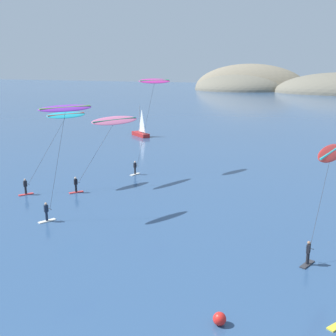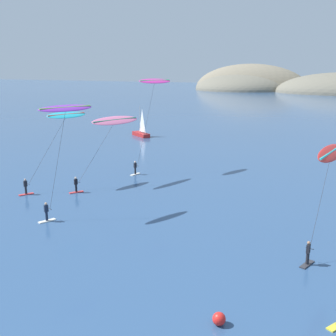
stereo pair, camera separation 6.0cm
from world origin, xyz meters
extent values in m
ellipsoid|color=#7A705B|center=(-37.42, 222.28, 0.00)|extent=(61.79, 27.79, 27.56)
ellipsoid|color=#6B6656|center=(-41.43, 219.10, 0.00)|extent=(49.64, 46.98, 17.50)
cube|color=#B22323|center=(-23.20, 61.39, 0.35)|extent=(4.69, 3.98, 0.70)
cone|color=#B22323|center=(-25.13, 62.82, 0.35)|extent=(2.13, 1.82, 0.67)
cylinder|color=#B2B2B7|center=(-23.44, 61.57, 3.20)|extent=(0.12, 0.12, 5.00)
pyramid|color=white|center=(-22.72, 61.03, 3.03)|extent=(1.50, 1.13, 4.25)
cylinder|color=#A5A5AD|center=(-22.72, 61.03, 0.95)|extent=(1.50, 1.13, 0.08)
cube|color=red|center=(-17.68, 23.70, 0.04)|extent=(1.14, 1.48, 0.08)
cylinder|color=black|center=(-17.68, 23.70, 0.48)|extent=(0.22, 0.22, 0.80)
cube|color=black|center=(-17.68, 23.70, 1.18)|extent=(0.32, 0.39, 0.60)
sphere|color=tan|center=(-17.68, 23.70, 1.60)|extent=(0.22, 0.22, 0.22)
cylinder|color=black|center=(-17.54, 24.02, 1.06)|extent=(0.52, 0.25, 0.04)
ellipsoid|color=#23B2C6|center=(-15.61, 28.52, 7.87)|extent=(3.20, 4.88, 0.71)
cylinder|color=#DB4C38|center=(-15.61, 28.52, 7.92)|extent=(1.90, 4.15, 0.16)
cylinder|color=#333338|center=(-16.58, 26.27, 4.41)|extent=(1.96, 4.53, 6.72)
cube|color=silver|center=(-10.69, 18.29, 0.04)|extent=(1.02, 1.52, 0.08)
cylinder|color=#192338|center=(-10.69, 18.29, 0.48)|extent=(0.22, 0.22, 0.80)
cube|color=#192338|center=(-10.69, 18.29, 1.18)|extent=(0.33, 0.39, 0.60)
sphere|color=tan|center=(-10.69, 18.29, 1.60)|extent=(0.22, 0.22, 0.22)
cylinder|color=black|center=(-10.54, 18.60, 1.06)|extent=(0.51, 0.28, 0.04)
ellipsoid|color=purple|center=(-9.64, 20.41, 9.57)|extent=(3.26, 4.97, 0.63)
cylinder|color=#7ACC42|center=(-9.64, 20.41, 9.62)|extent=(2.23, 4.30, 0.16)
cylinder|color=#333338|center=(-10.09, 19.51, 5.26)|extent=(0.93, 1.84, 8.41)
cube|color=red|center=(-13.30, 26.34, 0.04)|extent=(1.23, 1.43, 0.08)
cylinder|color=black|center=(-13.30, 26.34, 0.48)|extent=(0.22, 0.22, 0.80)
cube|color=black|center=(-13.30, 26.34, 1.18)|extent=(0.31, 0.39, 0.60)
sphere|color=beige|center=(-13.30, 26.34, 1.60)|extent=(0.22, 0.22, 0.22)
cylinder|color=black|center=(-13.16, 26.66, 1.06)|extent=(0.52, 0.24, 0.04)
ellipsoid|color=pink|center=(-11.25, 31.38, 7.15)|extent=(3.69, 6.33, 0.93)
cylinder|color=#14895B|center=(-11.25, 31.38, 7.20)|extent=(2.37, 5.55, 0.16)
cylinder|color=#333338|center=(-12.21, 29.02, 4.05)|extent=(1.94, 4.74, 6.01)
cube|color=silver|center=(-11.00, 35.44, 0.04)|extent=(0.77, 1.55, 0.08)
cylinder|color=black|center=(-11.00, 35.44, 0.48)|extent=(0.22, 0.22, 0.80)
cube|color=black|center=(-11.00, 35.44, 1.18)|extent=(0.33, 0.39, 0.60)
sphere|color=beige|center=(-11.00, 35.44, 1.60)|extent=(0.22, 0.22, 0.22)
cylinder|color=black|center=(-10.84, 35.76, 1.06)|extent=(0.51, 0.28, 0.04)
ellipsoid|color=#D62D9E|center=(-9.57, 38.28, 11.22)|extent=(3.43, 4.87, 0.70)
cylinder|color=#28D160|center=(-9.57, 38.28, 11.27)|extent=(2.17, 4.08, 0.16)
cylinder|color=#333338|center=(-10.20, 37.02, 6.09)|extent=(1.31, 2.55, 10.07)
cube|color=#2D2D33|center=(10.74, 18.56, 0.04)|extent=(0.88, 1.55, 0.08)
cylinder|color=black|center=(10.74, 18.56, 0.48)|extent=(0.22, 0.22, 0.80)
cube|color=black|center=(10.74, 18.56, 1.18)|extent=(0.26, 0.37, 0.60)
sphere|color=#9E7051|center=(10.74, 18.56, 1.60)|extent=(0.22, 0.22, 0.22)
cylinder|color=black|center=(10.81, 18.90, 1.06)|extent=(0.55, 0.15, 0.04)
ellipsoid|color=red|center=(11.50, 22.40, 7.05)|extent=(2.26, 6.27, 0.89)
cylinder|color=#23D6DB|center=(11.50, 22.40, 7.10)|extent=(1.30, 5.79, 0.16)
cylinder|color=#333338|center=(11.16, 20.65, 4.01)|extent=(0.73, 3.53, 5.91)
sphere|color=red|center=(7.16, 9.72, 0.35)|extent=(0.70, 0.70, 0.70)
camera|label=1|loc=(12.20, -9.07, 13.12)|focal=45.00mm
camera|label=2|loc=(12.26, -9.05, 13.12)|focal=45.00mm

